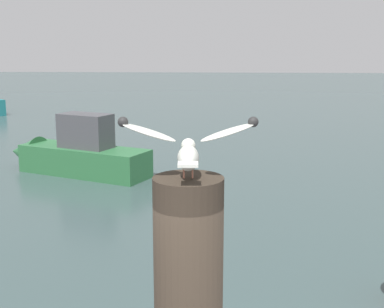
# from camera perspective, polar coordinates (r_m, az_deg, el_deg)

# --- Properties ---
(mooring_post) EXTENTS (0.30, 0.30, 0.87)m
(mooring_post) POSITION_cam_1_polar(r_m,az_deg,el_deg) (2.37, -0.39, -12.76)
(mooring_post) COLOR #382D23
(mooring_post) RESTS_ON harbor_quay
(seagull) EXTENTS (0.58, 0.39, 0.26)m
(seagull) POSITION_cam_1_polar(r_m,az_deg,el_deg) (2.21, -0.41, 0.67)
(seagull) COLOR tan
(seagull) RESTS_ON mooring_post
(boat_green) EXTENTS (4.14, 2.49, 1.61)m
(boat_green) POSITION_cam_1_polar(r_m,az_deg,el_deg) (13.64, -12.77, 0.04)
(boat_green) COLOR #2D6B3D
(boat_green) RESTS_ON ground_plane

